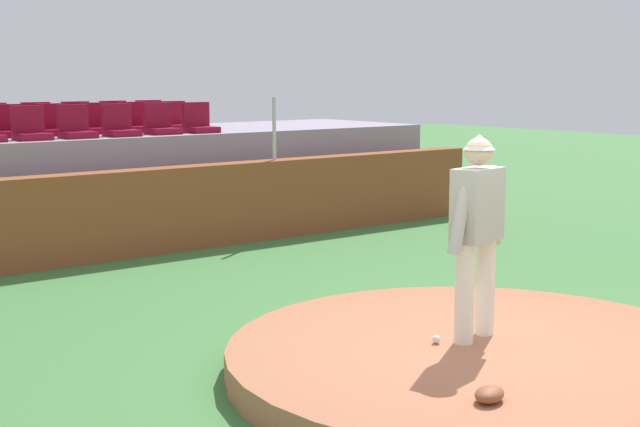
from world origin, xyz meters
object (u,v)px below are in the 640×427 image
(stadium_chair_10, at_px, (136,123))
(stadium_chair_14, at_px, (39,123))
(stadium_chair_2, at_px, (76,128))
(stadium_chair_4, at_px, (161,124))
(stadium_chair_15, at_px, (78,122))
(fielding_glove, at_px, (490,394))
(stadium_chair_17, at_px, (152,119))
(stadium_chair_11, at_px, (175,121))
(stadium_chair_1, at_px, (31,129))
(baseball, at_px, (436,339))
(stadium_chair_5, at_px, (199,123))
(stadium_chair_7, at_px, (10,127))
(stadium_chair_16, at_px, (116,121))
(pitcher, at_px, (477,222))
(stadium_chair_3, at_px, (120,126))
(stadium_chair_8, at_px, (55,125))
(stadium_chair_9, at_px, (98,124))

(stadium_chair_10, bearing_deg, stadium_chair_14, -30.72)
(stadium_chair_2, xyz_separation_m, stadium_chair_4, (1.45, 0.03, 0.00))
(stadium_chair_14, relative_size, stadium_chair_15, 1.00)
(stadium_chair_4, xyz_separation_m, stadium_chair_15, (-0.72, 1.58, 0.00))
(fielding_glove, xyz_separation_m, stadium_chair_17, (2.75, 10.44, 1.53))
(stadium_chair_11, bearing_deg, stadium_chair_10, 0.22)
(stadium_chair_1, bearing_deg, baseball, 95.97)
(stadium_chair_5, relative_size, stadium_chair_14, 1.00)
(stadium_chair_7, distance_m, stadium_chair_16, 2.29)
(stadium_chair_5, bearing_deg, baseball, 74.85)
(baseball, bearing_deg, fielding_glove, -120.00)
(stadium_chair_14, bearing_deg, stadium_chair_10, 149.28)
(fielding_glove, bearing_deg, stadium_chair_5, 50.92)
(stadium_chair_17, bearing_deg, stadium_chair_1, 29.96)
(stadium_chair_14, height_order, stadium_chair_16, same)
(stadium_chair_11, bearing_deg, baseball, 76.27)
(stadium_chair_7, bearing_deg, stadium_chair_10, 179.41)
(stadium_chair_16, bearing_deg, stadium_chair_15, 3.69)
(stadium_chair_7, bearing_deg, stadium_chair_14, -133.47)
(pitcher, height_order, fielding_glove, pitcher)
(fielding_glove, height_order, stadium_chair_4, stadium_chair_4)
(stadium_chair_3, height_order, stadium_chair_5, same)
(stadium_chair_15, distance_m, stadium_chair_17, 1.40)
(stadium_chair_5, bearing_deg, stadium_chair_15, -48.75)
(stadium_chair_3, distance_m, stadium_chair_8, 1.09)
(stadium_chair_2, relative_size, stadium_chair_8, 1.00)
(stadium_chair_7, xyz_separation_m, stadium_chair_15, (1.43, 0.77, 0.00))
(stadium_chair_10, height_order, stadium_chair_16, same)
(fielding_glove, relative_size, stadium_chair_17, 0.60)
(stadium_chair_2, distance_m, stadium_chair_17, 2.67)
(fielding_glove, distance_m, stadium_chair_3, 9.03)
(stadium_chair_3, height_order, stadium_chair_8, same)
(stadium_chair_4, height_order, stadium_chair_10, same)
(stadium_chair_4, height_order, stadium_chair_11, same)
(stadium_chair_14, xyz_separation_m, stadium_chair_17, (2.08, 0.01, 0.00))
(stadium_chair_17, bearing_deg, stadium_chair_9, 30.32)
(fielding_glove, relative_size, stadium_chair_1, 0.60)
(stadium_chair_2, bearing_deg, stadium_chair_14, -91.28)
(baseball, distance_m, stadium_chair_8, 8.49)
(stadium_chair_8, relative_size, stadium_chair_15, 1.00)
(fielding_glove, height_order, stadium_chair_14, stadium_chair_14)
(stadium_chair_5, xyz_separation_m, stadium_chair_7, (-2.85, 0.84, 0.00))
(stadium_chair_14, bearing_deg, stadium_chair_17, -179.71)
(pitcher, distance_m, stadium_chair_7, 8.59)
(fielding_glove, xyz_separation_m, stadium_chair_9, (1.36, 9.63, 1.53))
(stadium_chair_11, distance_m, stadium_chair_16, 1.09)
(stadium_chair_11, bearing_deg, stadium_chair_17, -88.26)
(stadium_chair_1, bearing_deg, stadium_chair_11, -164.13)
(baseball, height_order, stadium_chair_5, stadium_chair_5)
(fielding_glove, bearing_deg, stadium_chair_16, 57.22)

